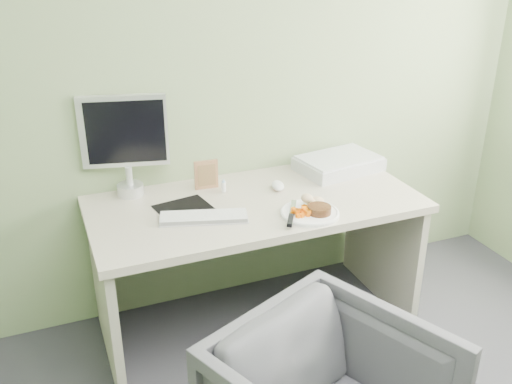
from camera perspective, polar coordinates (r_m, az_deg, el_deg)
name	(u,v)px	position (r m, az deg, el deg)	size (l,w,h in m)	color
wall_back	(228,58)	(2.91, -2.87, 13.22)	(3.50, 3.50, 0.00)	gray
desk	(256,234)	(2.85, -0.05, -4.19)	(1.60, 0.75, 0.73)	beige
plate	(310,213)	(2.64, 5.40, -2.11)	(0.27, 0.27, 0.01)	white
steak	(319,210)	(2.63, 6.35, -1.76)	(0.11, 0.11, 0.03)	black
potato_pile	(312,200)	(2.68, 5.64, -0.75)	(0.12, 0.09, 0.07)	tan
carrot_heap	(302,210)	(2.60, 4.67, -1.80)	(0.07, 0.06, 0.05)	#FF6C05
steak_knife	(291,216)	(2.57, 3.53, -2.43)	(0.15, 0.24, 0.02)	silver
mousepad	(184,209)	(2.71, -7.19, -1.65)	(0.25, 0.22, 0.00)	black
keyboard	(204,217)	(2.59, -5.26, -2.47)	(0.39, 0.12, 0.02)	white
computer_mouse	(278,186)	(2.89, 2.20, 0.64)	(0.06, 0.11, 0.04)	white
photo_frame	(206,175)	(2.89, -5.00, 1.74)	(0.12, 0.01, 0.15)	#986D47
eyedrop_bottle	(224,186)	(2.86, -3.26, 0.62)	(0.02, 0.02, 0.07)	white
scanner	(339,164)	(3.15, 8.25, 2.78)	(0.44, 0.29, 0.07)	silver
monitor	(125,140)	(2.81, -12.97, 5.09)	(0.41, 0.15, 0.50)	silver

